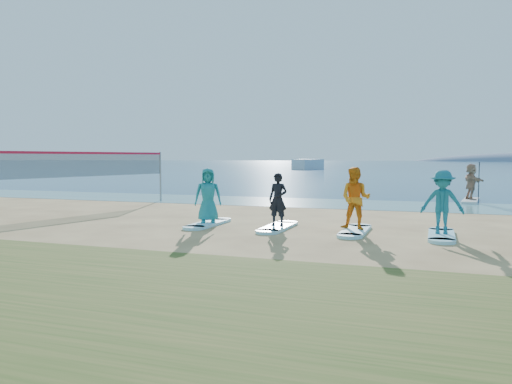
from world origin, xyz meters
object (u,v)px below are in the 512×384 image
(paddleboarder, at_px, (471,182))
(surfboard_2, at_px, (355,231))
(student_3, at_px, (442,202))
(volleyball_net, at_px, (88,165))
(student_0, at_px, (208,195))
(paddleboard, at_px, (471,201))
(surfboard_1, at_px, (278,227))
(student_1, at_px, (278,199))
(surfboard_3, at_px, (441,235))
(surfboard_0, at_px, (208,224))
(student_2, at_px, (356,198))
(boat_offshore_a, at_px, (308,169))

(paddleboarder, relative_size, surfboard_2, 0.82)
(paddleboarder, distance_m, student_3, 12.36)
(volleyball_net, xyz_separation_m, student_0, (7.20, -3.12, -0.92))
(paddleboard, relative_size, surfboard_1, 1.36)
(paddleboarder, xyz_separation_m, student_3, (-1.50, -12.27, -0.04))
(student_1, xyz_separation_m, surfboard_2, (2.41, 0.00, -0.87))
(volleyball_net, relative_size, student_0, 4.96)
(student_0, distance_m, surfboard_2, 4.91)
(surfboard_3, bearing_deg, paddleboarder, 83.02)
(surfboard_0, bearing_deg, paddleboard, 54.57)
(paddleboard, xyz_separation_m, student_2, (-3.91, -12.27, 0.96))
(surfboard_2, bearing_deg, boat_offshore_a, 104.90)
(student_0, relative_size, student_1, 1.08)
(paddleboard, xyz_separation_m, student_3, (-1.50, -12.27, 0.92))
(paddleboard, relative_size, student_0, 1.67)
(surfboard_3, height_order, student_3, student_3)
(surfboard_2, distance_m, surfboard_3, 2.41)
(student_2, bearing_deg, boat_offshore_a, 111.69)
(student_1, xyz_separation_m, surfboard_3, (4.82, 0.00, -0.87))
(volleyball_net, distance_m, surfboard_2, 12.56)
(student_2, height_order, student_3, student_2)
(surfboard_1, bearing_deg, surfboard_0, 180.00)
(surfboard_0, relative_size, student_1, 1.33)
(student_1, xyz_separation_m, student_3, (4.82, 0.00, 0.07))
(paddleboarder, height_order, student_3, paddleboarder)
(surfboard_0, relative_size, student_0, 1.23)
(student_0, bearing_deg, surfboard_0, 0.00)
(student_1, bearing_deg, surfboard_2, 6.45)
(volleyball_net, height_order, paddleboarder, volleyball_net)
(paddleboard, distance_m, surfboard_0, 15.06)
(paddleboarder, distance_m, boat_offshore_a, 66.07)
(boat_offshore_a, bearing_deg, surfboard_3, -55.87)
(surfboard_0, bearing_deg, boat_offshore_a, 101.37)
(volleyball_net, bearing_deg, surfboard_3, -12.22)
(surfboard_0, bearing_deg, surfboard_1, 0.00)
(paddleboarder, xyz_separation_m, surfboard_0, (-8.73, -12.27, -0.97))
(student_1, bearing_deg, surfboard_0, -173.55)
(paddleboard, relative_size, student_3, 1.68)
(surfboard_3, bearing_deg, volleyball_net, 167.78)
(paddleboarder, height_order, student_1, paddleboarder)
(volleyball_net, relative_size, boat_offshore_a, 1.30)
(boat_offshore_a, bearing_deg, student_2, -57.60)
(paddleboarder, height_order, surfboard_2, paddleboarder)
(volleyball_net, relative_size, student_2, 4.79)
(student_0, distance_m, student_1, 2.41)
(boat_offshore_a, bearing_deg, surfboard_0, -61.14)
(student_0, xyz_separation_m, student_3, (7.23, 0.00, -0.00))
(student_3, bearing_deg, surfboard_3, 0.00)
(surfboard_2, bearing_deg, volleyball_net, 165.43)
(volleyball_net, distance_m, student_2, 12.45)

